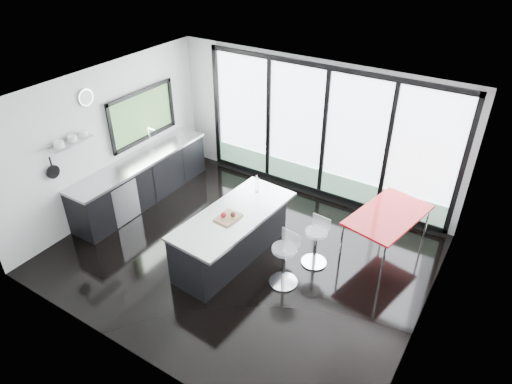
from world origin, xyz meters
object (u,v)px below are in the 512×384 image
Objects in this scene: island at (231,235)px; bar_stool_far at (315,247)px; red_table at (385,234)px; bar_stool_near at (284,265)px.

bar_stool_far is at bearing 25.34° from island.
bar_stool_near is at bearing -124.57° from red_table.
island is 3.22× the size of bar_stool_near.
red_table is (1.08, 1.57, 0.05)m from bar_stool_near.
island is 1.07m from bar_stool_near.
bar_stool_near reaches higher than bar_stool_far.
bar_stool_near is (1.06, -0.10, -0.11)m from island.
island is at bearing -145.50° from red_table.
island is 1.41m from bar_stool_far.
bar_stool_near is at bearing -5.12° from island.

